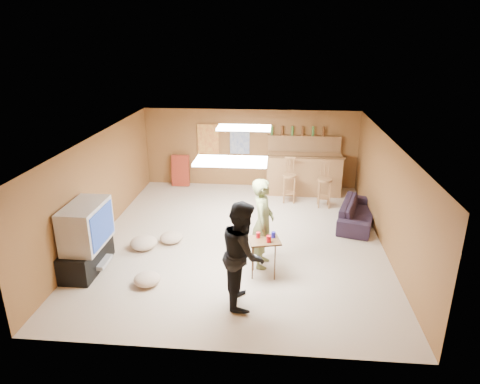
# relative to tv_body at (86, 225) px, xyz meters

# --- Properties ---
(ground) EXTENTS (7.00, 7.00, 0.00)m
(ground) POSITION_rel_tv_body_xyz_m (2.65, 1.50, -0.90)
(ground) COLOR #BDA790
(ground) RESTS_ON ground
(ceiling) EXTENTS (6.00, 7.00, 0.02)m
(ceiling) POSITION_rel_tv_body_xyz_m (2.65, 1.50, 1.30)
(ceiling) COLOR silver
(ceiling) RESTS_ON ground
(wall_back) EXTENTS (6.00, 0.02, 2.20)m
(wall_back) POSITION_rel_tv_body_xyz_m (2.65, 5.00, 0.20)
(wall_back) COLOR brown
(wall_back) RESTS_ON ground
(wall_front) EXTENTS (6.00, 0.02, 2.20)m
(wall_front) POSITION_rel_tv_body_xyz_m (2.65, -2.00, 0.20)
(wall_front) COLOR brown
(wall_front) RESTS_ON ground
(wall_left) EXTENTS (0.02, 7.00, 2.20)m
(wall_left) POSITION_rel_tv_body_xyz_m (-0.35, 1.50, 0.20)
(wall_left) COLOR brown
(wall_left) RESTS_ON ground
(wall_right) EXTENTS (0.02, 7.00, 2.20)m
(wall_right) POSITION_rel_tv_body_xyz_m (5.65, 1.50, 0.20)
(wall_right) COLOR brown
(wall_right) RESTS_ON ground
(tv_stand) EXTENTS (0.55, 1.30, 0.50)m
(tv_stand) POSITION_rel_tv_body_xyz_m (-0.07, 0.00, -0.65)
(tv_stand) COLOR black
(tv_stand) RESTS_ON ground
(dvd_box) EXTENTS (0.35, 0.50, 0.08)m
(dvd_box) POSITION_rel_tv_body_xyz_m (0.15, 0.00, -0.75)
(dvd_box) COLOR #B2B2B7
(dvd_box) RESTS_ON tv_stand
(tv_body) EXTENTS (0.60, 1.10, 0.80)m
(tv_body) POSITION_rel_tv_body_xyz_m (0.00, 0.00, 0.00)
(tv_body) COLOR #B2B2B7
(tv_body) RESTS_ON tv_stand
(tv_screen) EXTENTS (0.02, 0.95, 0.65)m
(tv_screen) POSITION_rel_tv_body_xyz_m (0.31, 0.00, 0.00)
(tv_screen) COLOR navy
(tv_screen) RESTS_ON tv_body
(bar_counter) EXTENTS (2.00, 0.60, 1.10)m
(bar_counter) POSITION_rel_tv_body_xyz_m (4.15, 4.45, -0.35)
(bar_counter) COLOR brown
(bar_counter) RESTS_ON ground
(bar_lip) EXTENTS (2.10, 0.12, 0.05)m
(bar_lip) POSITION_rel_tv_body_xyz_m (4.15, 4.20, 0.20)
(bar_lip) COLOR #472C16
(bar_lip) RESTS_ON bar_counter
(bar_shelf) EXTENTS (2.00, 0.18, 0.05)m
(bar_shelf) POSITION_rel_tv_body_xyz_m (4.15, 4.90, 0.60)
(bar_shelf) COLOR brown
(bar_shelf) RESTS_ON bar_backing
(bar_backing) EXTENTS (2.00, 0.14, 0.60)m
(bar_backing) POSITION_rel_tv_body_xyz_m (4.15, 4.92, 0.30)
(bar_backing) COLOR brown
(bar_backing) RESTS_ON bar_counter
(poster_left) EXTENTS (0.60, 0.03, 0.85)m
(poster_left) POSITION_rel_tv_body_xyz_m (1.45, 4.96, 0.45)
(poster_left) COLOR #BF3F26
(poster_left) RESTS_ON wall_back
(poster_right) EXTENTS (0.55, 0.03, 0.80)m
(poster_right) POSITION_rel_tv_body_xyz_m (2.35, 4.96, 0.45)
(poster_right) COLOR #334C99
(poster_right) RESTS_ON wall_back
(folding_chair_stack) EXTENTS (0.50, 0.26, 0.91)m
(folding_chair_stack) POSITION_rel_tv_body_xyz_m (0.65, 4.80, -0.45)
(folding_chair_stack) COLOR maroon
(folding_chair_stack) RESTS_ON ground
(ceiling_panel_front) EXTENTS (1.20, 0.60, 0.04)m
(ceiling_panel_front) POSITION_rel_tv_body_xyz_m (2.65, 0.00, 1.27)
(ceiling_panel_front) COLOR white
(ceiling_panel_front) RESTS_ON ceiling
(ceiling_panel_back) EXTENTS (1.20, 0.60, 0.04)m
(ceiling_panel_back) POSITION_rel_tv_body_xyz_m (2.65, 2.70, 1.27)
(ceiling_panel_back) COLOR white
(ceiling_panel_back) RESTS_ON ceiling
(person_olive) EXTENTS (0.46, 0.66, 1.73)m
(person_olive) POSITION_rel_tv_body_xyz_m (3.19, 0.45, -0.04)
(person_olive) COLOR olive
(person_olive) RESTS_ON ground
(person_black) EXTENTS (0.77, 0.93, 1.76)m
(person_black) POSITION_rel_tv_body_xyz_m (2.92, -0.77, -0.02)
(person_black) COLOR black
(person_black) RESTS_ON ground
(sofa) EXTENTS (1.18, 1.93, 0.53)m
(sofa) POSITION_rel_tv_body_xyz_m (5.32, 2.54, -0.64)
(sofa) COLOR black
(sofa) RESTS_ON ground
(tray_table) EXTENTS (0.64, 0.56, 0.71)m
(tray_table) POSITION_rel_tv_body_xyz_m (3.23, 0.07, -0.54)
(tray_table) COLOR #472C16
(tray_table) RESTS_ON ground
(cup_red_near) EXTENTS (0.09, 0.09, 0.10)m
(cup_red_near) POSITION_rel_tv_body_xyz_m (3.12, 0.15, -0.14)
(cup_red_near) COLOR red
(cup_red_near) RESTS_ON tray_table
(cup_red_far) EXTENTS (0.10, 0.10, 0.12)m
(cup_red_far) POSITION_rel_tv_body_xyz_m (3.31, -0.01, -0.13)
(cup_red_far) COLOR red
(cup_red_far) RESTS_ON tray_table
(cup_blue) EXTENTS (0.09, 0.09, 0.11)m
(cup_blue) POSITION_rel_tv_body_xyz_m (3.39, 0.18, -0.13)
(cup_blue) COLOR #1A1595
(cup_blue) RESTS_ON tray_table
(bar_stool_left) EXTENTS (0.51, 0.51, 1.34)m
(bar_stool_left) POSITION_rel_tv_body_xyz_m (3.75, 3.78, -0.23)
(bar_stool_left) COLOR brown
(bar_stool_left) RESTS_ON ground
(bar_stool_right) EXTENTS (0.45, 0.45, 1.11)m
(bar_stool_right) POSITION_rel_tv_body_xyz_m (4.63, 3.52, -0.34)
(bar_stool_right) COLOR brown
(bar_stool_right) RESTS_ON ground
(cushion_near_tv) EXTENTS (0.70, 0.70, 0.25)m
(cushion_near_tv) POSITION_rel_tv_body_xyz_m (0.73, 0.89, -0.78)
(cushion_near_tv) COLOR tan
(cushion_near_tv) RESTS_ON ground
(cushion_mid) EXTENTS (0.60, 0.60, 0.21)m
(cushion_mid) POSITION_rel_tv_body_xyz_m (1.23, 1.21, -0.79)
(cushion_mid) COLOR tan
(cushion_mid) RESTS_ON ground
(cushion_far) EXTENTS (0.49, 0.49, 0.21)m
(cushion_far) POSITION_rel_tv_body_xyz_m (1.20, -0.43, -0.79)
(cushion_far) COLOR tan
(cushion_far) RESTS_ON ground
(bottle_row) EXTENTS (1.48, 0.08, 0.26)m
(bottle_row) POSITION_rel_tv_body_xyz_m (3.95, 4.88, 0.75)
(bottle_row) COLOR #3F7233
(bottle_row) RESTS_ON bar_shelf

